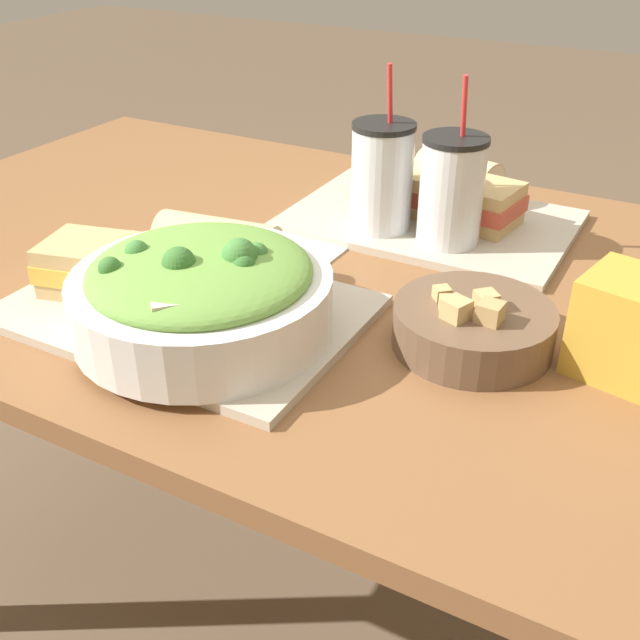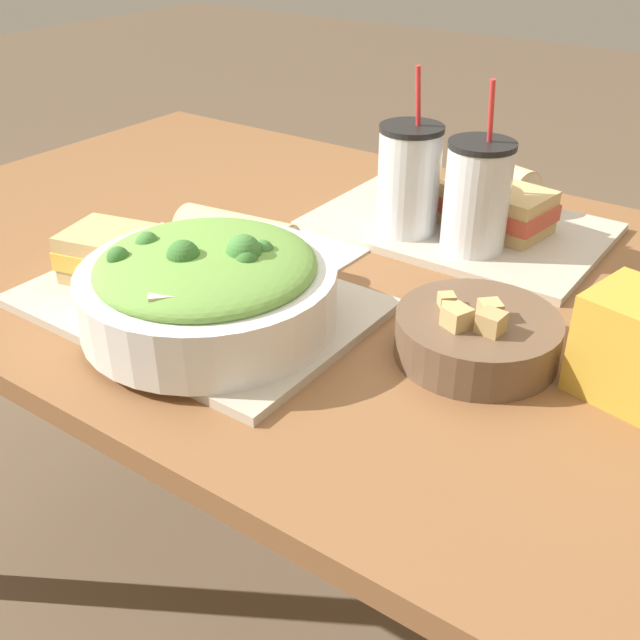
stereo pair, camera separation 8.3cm
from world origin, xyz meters
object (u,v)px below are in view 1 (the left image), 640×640
at_px(salad_bowl, 202,291).
at_px(baguette_near, 219,244).
at_px(sandwich_far, 466,201).
at_px(baguette_far, 459,176).
at_px(soup_bowl, 473,325).
at_px(sandwich_near, 102,266).
at_px(drink_cup_dark, 382,180).
at_px(chip_bag, 634,329).
at_px(napkin_folded, 279,252).
at_px(drink_cup_red, 451,194).

relative_size(salad_bowl, baguette_near, 1.73).
xyz_separation_m(sandwich_far, baguette_far, (-0.04, 0.09, 0.00)).
relative_size(soup_bowl, sandwich_near, 1.11).
xyz_separation_m(baguette_near, baguette_far, (0.19, 0.41, 0.00)).
relative_size(soup_bowl, sandwich_far, 1.06).
height_order(soup_bowl, drink_cup_dark, drink_cup_dark).
height_order(chip_bag, napkin_folded, chip_bag).
relative_size(drink_cup_red, chip_bag, 1.83).
distance_m(salad_bowl, sandwich_far, 0.48).
bearing_deg(sandwich_near, drink_cup_red, 32.50).
bearing_deg(drink_cup_red, soup_bowl, -63.52).
bearing_deg(sandwich_near, chip_bag, -1.17).
distance_m(sandwich_far, drink_cup_dark, 0.14).
bearing_deg(sandwich_far, baguette_far, 123.30).
relative_size(baguette_far, napkin_folded, 0.93).
distance_m(drink_cup_red, napkin_folded, 0.26).
xyz_separation_m(salad_bowl, sandwich_near, (-0.17, 0.02, -0.02)).
relative_size(sandwich_far, baguette_far, 1.14).
bearing_deg(sandwich_far, chip_bag, -37.62).
distance_m(sandwich_near, baguette_near, 0.15).
distance_m(baguette_near, drink_cup_red, 0.33).
xyz_separation_m(chip_bag, napkin_folded, (-0.49, 0.08, -0.05)).
bearing_deg(drink_cup_red, salad_bowl, -113.51).
height_order(salad_bowl, chip_bag, salad_bowl).
relative_size(salad_bowl, drink_cup_dark, 1.24).
bearing_deg(chip_bag, napkin_folded, -176.99).
distance_m(drink_cup_dark, napkin_folded, 0.18).
relative_size(baguette_near, chip_bag, 1.34).
xyz_separation_m(drink_cup_red, napkin_folded, (-0.20, -0.13, -0.08)).
bearing_deg(drink_cup_red, baguette_near, -135.96).
bearing_deg(soup_bowl, baguette_near, 178.61).
relative_size(soup_bowl, baguette_near, 1.06).
distance_m(soup_bowl, chip_bag, 0.17).
distance_m(sandwich_far, baguette_far, 0.10).
bearing_deg(drink_cup_dark, sandwich_near, -122.62).
height_order(sandwich_far, drink_cup_red, drink_cup_red).
relative_size(sandwich_near, napkin_folded, 1.02).
distance_m(drink_cup_red, chip_bag, 0.35).
xyz_separation_m(baguette_far, napkin_folded, (-0.16, -0.31, -0.05)).
bearing_deg(napkin_folded, salad_bowl, -79.46).
height_order(drink_cup_dark, napkin_folded, drink_cup_dark).
xyz_separation_m(soup_bowl, sandwich_far, (-0.12, 0.32, 0.02)).
xyz_separation_m(baguette_near, chip_bag, (0.52, 0.02, 0.01)).
distance_m(baguette_far, drink_cup_red, 0.19).
xyz_separation_m(soup_bowl, baguette_far, (-0.17, 0.41, 0.02)).
xyz_separation_m(soup_bowl, napkin_folded, (-0.32, 0.11, -0.03)).
distance_m(baguette_far, napkin_folded, 0.35).
height_order(baguette_near, chip_bag, chip_bag).
relative_size(baguette_near, drink_cup_red, 0.73).
distance_m(sandwich_near, drink_cup_dark, 0.42).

